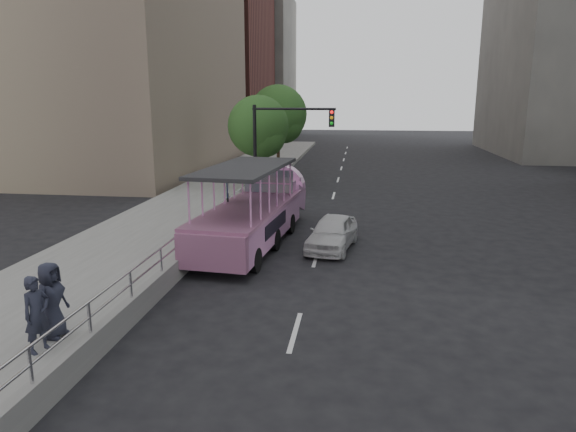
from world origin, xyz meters
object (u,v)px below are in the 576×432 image
street_tree_far (279,116)px  parking_sign (228,200)px  car (332,232)px  traffic_signal (278,139)px  duck_boat (256,212)px  pedestrian_near (37,314)px  pedestrian_far (51,300)px  street_tree_near (260,129)px

street_tree_far → parking_sign: bearing=-88.2°
car → parking_sign: (-4.08, 0.36, 1.07)m
street_tree_far → traffic_signal: bearing=-81.6°
duck_boat → traffic_signal: size_ratio=1.85×
pedestrian_near → pedestrian_far: 0.68m
pedestrian_near → street_tree_far: (1.04, 26.18, 3.18)m
pedestrian_far → traffic_signal: (2.53, 16.08, 2.33)m
duck_boat → street_tree_far: (-1.58, 16.08, 3.14)m
car → pedestrian_far: (-5.73, -8.79, 0.54)m
street_tree_far → pedestrian_far: bearing=-92.5°
pedestrian_far → parking_sign: 9.31m
parking_sign → street_tree_near: street_tree_near is taller
pedestrian_near → parking_sign: (1.56, 9.82, 0.56)m
pedestrian_far → traffic_signal: 16.44m
duck_boat → parking_sign: bearing=-165.5°
car → pedestrian_near: size_ratio=2.20×
traffic_signal → street_tree_far: bearing=98.4°
car → street_tree_near: bearing=123.7°
traffic_signal → duck_boat: bearing=-88.4°
pedestrian_far → street_tree_near: (0.93, 19.50, 2.65)m
car → pedestrian_far: 10.50m
duck_boat → street_tree_far: street_tree_far is taller
duck_boat → street_tree_near: (-1.78, 10.08, 2.66)m
duck_boat → car: duck_boat is taller
parking_sign → street_tree_far: 16.57m
traffic_signal → parking_sign: bearing=-97.2°
car → parking_sign: bearing=-175.5°
pedestrian_far → traffic_signal: traffic_signal is taller
pedestrian_near → street_tree_far: size_ratio=0.26×
car → street_tree_far: bearing=115.0°
parking_sign → traffic_signal: 7.21m
car → traffic_signal: traffic_signal is taller
pedestrian_far → traffic_signal: size_ratio=0.33×
duck_boat → car: (3.02, -0.64, -0.54)m
car → street_tree_near: 12.17m
parking_sign → street_tree_far: size_ratio=0.42×
parking_sign → street_tree_near: (-0.73, 10.36, 2.13)m
pedestrian_near → pedestrian_far: bearing=28.2°
pedestrian_near → street_tree_far: street_tree_far is taller
car → traffic_signal: bearing=123.3°
street_tree_near → parking_sign: bearing=-86.0°
duck_boat → traffic_signal: 7.06m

